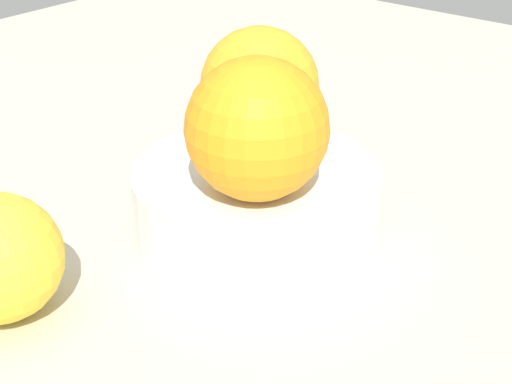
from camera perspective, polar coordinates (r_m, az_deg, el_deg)
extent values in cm
cube|color=#BCB29E|center=(49.69, 0.00, -3.56)|extent=(110.00, 110.00, 2.00)
cylinder|color=silver|center=(48.98, 0.00, -2.19)|extent=(9.68, 9.68, 0.75)
cylinder|color=silver|center=(48.13, 0.00, -0.44)|extent=(15.62, 15.62, 4.17)
sphere|color=#F9A823|center=(49.34, 0.28, 7.91)|extent=(7.74, 7.74, 7.74)
sphere|color=orange|center=(42.45, 0.08, 4.76)|extent=(8.20, 8.20, 8.20)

